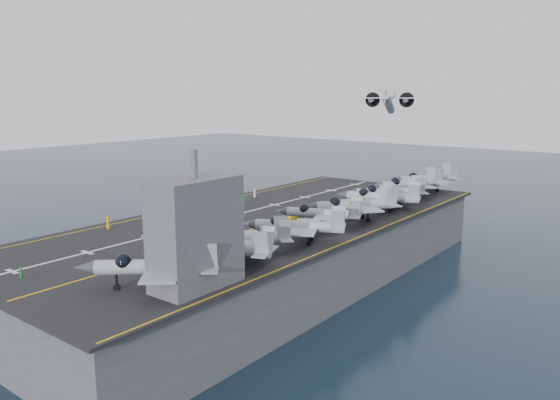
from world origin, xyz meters
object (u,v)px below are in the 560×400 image
Objects in this scene: tow_cart_a at (190,247)px; transport_plane at (388,103)px; island_superstructure at (195,220)px; fighter_jet_0 at (156,265)px.

transport_plane is (-11.01, 77.65, 17.77)m from tow_cart_a.
island_superstructure is 0.81× the size of fighter_jet_0.
transport_plane is (-18.69, 89.57, 15.74)m from fighter_jet_0.
tow_cart_a is 80.41m from transport_plane.
transport_plane is (-21.48, 86.34, 10.93)m from island_superstructure.
island_superstructure is 6.64× the size of tow_cart_a.
fighter_jet_0 is at bearing -130.82° from island_superstructure.
transport_plane reaches higher than tow_cart_a.
tow_cart_a is 0.09× the size of transport_plane.
island_superstructure is 89.64m from transport_plane.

